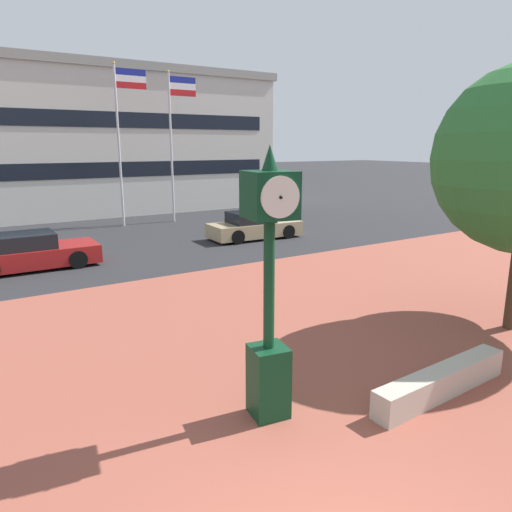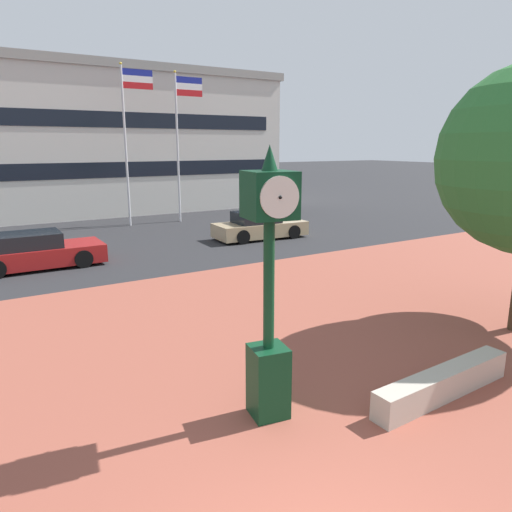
{
  "view_description": "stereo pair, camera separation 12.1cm",
  "coord_description": "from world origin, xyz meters",
  "px_view_note": "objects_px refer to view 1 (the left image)",
  "views": [
    {
      "loc": [
        -2.59,
        -2.44,
        4.28
      ],
      "look_at": [
        1.22,
        3.55,
        2.61
      ],
      "focal_mm": 33.32,
      "sensor_mm": 36.0,
      "label": 1
    },
    {
      "loc": [
        -2.49,
        -2.5,
        4.28
      ],
      "look_at": [
        1.22,
        3.55,
        2.61
      ],
      "focal_mm": 33.32,
      "sensor_mm": 36.0,
      "label": 2
    }
  ],
  "objects_px": {
    "car_street_mid": "(29,253)",
    "car_street_far": "(254,226)",
    "street_clock": "(269,291)",
    "flagpole_secondary": "(174,133)",
    "civic_building": "(84,141)",
    "flagpole_primary": "(122,131)"
  },
  "relations": [
    {
      "from": "car_street_far",
      "to": "civic_building",
      "type": "relative_size",
      "value": 0.19
    },
    {
      "from": "car_street_mid",
      "to": "car_street_far",
      "type": "xyz_separation_m",
      "value": [
        9.67,
        0.46,
        -0.0
      ]
    },
    {
      "from": "car_street_far",
      "to": "civic_building",
      "type": "xyz_separation_m",
      "value": [
        -3.51,
        16.6,
        3.97
      ]
    },
    {
      "from": "car_street_far",
      "to": "flagpole_primary",
      "type": "distance_m",
      "value": 8.96
    },
    {
      "from": "street_clock",
      "to": "civic_building",
      "type": "relative_size",
      "value": 0.18
    },
    {
      "from": "street_clock",
      "to": "flagpole_primary",
      "type": "bearing_deg",
      "value": 88.36
    },
    {
      "from": "car_street_mid",
      "to": "car_street_far",
      "type": "height_order",
      "value": "same"
    },
    {
      "from": "car_street_far",
      "to": "flagpole_primary",
      "type": "xyz_separation_m",
      "value": [
        -3.87,
        6.75,
        4.43
      ]
    },
    {
      "from": "street_clock",
      "to": "car_street_mid",
      "type": "bearing_deg",
      "value": 108.42
    },
    {
      "from": "car_street_mid",
      "to": "car_street_far",
      "type": "distance_m",
      "value": 9.68
    },
    {
      "from": "flagpole_primary",
      "to": "flagpole_secondary",
      "type": "relative_size",
      "value": 1.02
    },
    {
      "from": "car_street_mid",
      "to": "civic_building",
      "type": "xyz_separation_m",
      "value": [
        6.16,
        17.06,
        3.97
      ]
    },
    {
      "from": "car_street_mid",
      "to": "civic_building",
      "type": "bearing_deg",
      "value": 160.03
    },
    {
      "from": "flagpole_secondary",
      "to": "civic_building",
      "type": "height_order",
      "value": "civic_building"
    },
    {
      "from": "car_street_far",
      "to": "street_clock",
      "type": "bearing_deg",
      "value": -28.73
    },
    {
      "from": "car_street_far",
      "to": "flagpole_primary",
      "type": "relative_size",
      "value": 0.53
    },
    {
      "from": "flagpole_secondary",
      "to": "civic_building",
      "type": "bearing_deg",
      "value": 104.5
    },
    {
      "from": "flagpole_primary",
      "to": "flagpole_secondary",
      "type": "height_order",
      "value": "flagpole_primary"
    },
    {
      "from": "street_clock",
      "to": "car_street_far",
      "type": "height_order",
      "value": "street_clock"
    },
    {
      "from": "car_street_far",
      "to": "flagpole_secondary",
      "type": "height_order",
      "value": "flagpole_secondary"
    },
    {
      "from": "car_street_mid",
      "to": "car_street_far",
      "type": "bearing_deg",
      "value": 92.62
    },
    {
      "from": "car_street_mid",
      "to": "flagpole_primary",
      "type": "xyz_separation_m",
      "value": [
        5.8,
        7.22,
        4.43
      ]
    }
  ]
}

